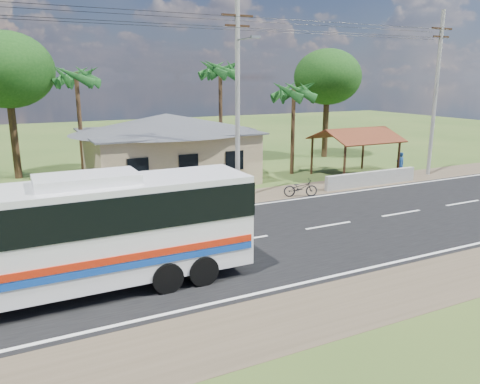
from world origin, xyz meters
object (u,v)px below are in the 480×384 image
at_px(waiting_shed, 356,137).
at_px(person, 400,164).
at_px(coach_bus, 56,230).
at_px(motorcycle, 301,188).

distance_m(waiting_shed, person, 3.65).
height_order(coach_bus, person, coach_bus).
bearing_deg(person, motorcycle, 20.00).
height_order(motorcycle, person, person).
bearing_deg(coach_bus, waiting_shed, 27.45).
height_order(waiting_shed, coach_bus, coach_bus).
bearing_deg(motorcycle, coach_bus, 138.88).
height_order(waiting_shed, person, waiting_shed).
relative_size(waiting_shed, motorcycle, 2.68).
relative_size(coach_bus, person, 7.31).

